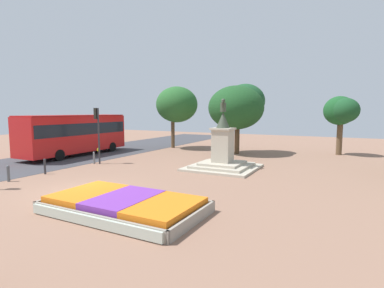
% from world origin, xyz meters
% --- Properties ---
extents(ground_plane, '(78.80, 78.80, 0.00)m').
position_xyz_m(ground_plane, '(0.00, 0.00, 0.00)').
color(ground_plane, '#8C6651').
extents(flower_planter, '(6.14, 3.51, 0.61)m').
position_xyz_m(flower_planter, '(3.77, -1.39, 0.29)').
color(flower_planter, '#38281C').
rests_on(flower_planter, ground_plane).
extents(statue_monument, '(4.48, 4.48, 4.70)m').
position_xyz_m(statue_monument, '(3.90, 8.58, 0.95)').
color(statue_monument, '#B3A894').
rests_on(statue_monument, ground_plane).
extents(traffic_light_mid_block, '(0.42, 0.31, 4.11)m').
position_xyz_m(traffic_light_mid_block, '(-4.96, 6.16, 2.80)').
color(traffic_light_mid_block, '#2D2D33').
rests_on(traffic_light_mid_block, ground_plane).
extents(city_bus, '(2.80, 10.16, 3.54)m').
position_xyz_m(city_bus, '(-9.90, 8.44, 2.03)').
color(city_bus, red).
rests_on(city_bus, ground_plane).
extents(kerb_bollard_mid_a, '(0.17, 0.17, 0.92)m').
position_xyz_m(kerb_bollard_mid_a, '(-5.22, -0.35, 0.48)').
color(kerb_bollard_mid_a, '#4C5156').
rests_on(kerb_bollard_mid_a, ground_plane).
extents(kerb_bollard_mid_b, '(0.14, 0.14, 0.97)m').
position_xyz_m(kerb_bollard_mid_b, '(-5.20, 1.88, 0.51)').
color(kerb_bollard_mid_b, '#2D2D33').
rests_on(kerb_bollard_mid_b, ground_plane).
extents(kerb_bollard_north, '(0.15, 0.15, 0.90)m').
position_xyz_m(kerb_bollard_north, '(-5.25, 5.99, 0.47)').
color(kerb_bollard_north, slate).
rests_on(kerb_bollard_north, ground_plane).
extents(park_tree_far_left, '(2.94, 2.62, 5.19)m').
position_xyz_m(park_tree_far_left, '(10.77, 19.17, 3.87)').
color(park_tree_far_left, brown).
rests_on(park_tree_far_left, ground_plane).
extents(park_tree_behind_statue, '(4.95, 5.48, 6.36)m').
position_xyz_m(park_tree_behind_statue, '(2.47, 16.02, 4.36)').
color(park_tree_behind_statue, '#4C3823').
rests_on(park_tree_behind_statue, ground_plane).
extents(park_tree_street_side, '(4.59, 4.29, 6.38)m').
position_xyz_m(park_tree_street_side, '(-4.61, 16.89, 4.63)').
color(park_tree_street_side, brown).
rests_on(park_tree_street_side, ground_plane).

